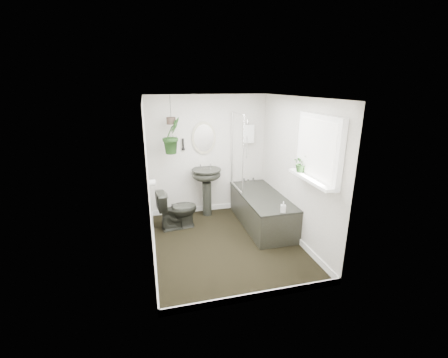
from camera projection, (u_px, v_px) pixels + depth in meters
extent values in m
cube|color=black|center=(226.00, 243.00, 4.89)|extent=(2.30, 2.80, 0.02)
cube|color=white|center=(227.00, 96.00, 4.18)|extent=(2.30, 2.80, 0.02)
cube|color=silver|center=(208.00, 155.00, 5.84)|extent=(2.30, 0.02, 2.30)
cube|color=silver|center=(260.00, 212.00, 3.23)|extent=(2.30, 0.02, 2.30)
cube|color=silver|center=(148.00, 182.00, 4.26)|extent=(0.02, 2.80, 2.30)
cube|color=silver|center=(296.00, 170.00, 4.81)|extent=(0.02, 2.80, 2.30)
cube|color=white|center=(226.00, 240.00, 4.87)|extent=(2.30, 2.80, 0.10)
cube|color=white|center=(248.00, 134.00, 5.84)|extent=(0.20, 0.10, 0.35)
ellipsoid|color=#B3AC8E|center=(204.00, 138.00, 5.68)|extent=(0.46, 0.03, 0.62)
cylinder|color=black|center=(183.00, 144.00, 5.60)|extent=(0.04, 0.04, 0.22)
cylinder|color=white|center=(152.00, 183.00, 5.00)|extent=(0.11, 0.11, 0.11)
cube|color=white|center=(319.00, 149.00, 4.00)|extent=(0.08, 1.00, 0.90)
cube|color=white|center=(311.00, 179.00, 4.11)|extent=(0.18, 1.00, 0.04)
cube|color=white|center=(316.00, 149.00, 3.99)|extent=(0.01, 0.86, 0.76)
imported|color=black|center=(177.00, 209.00, 5.32)|extent=(0.73, 0.48, 0.71)
imported|color=black|center=(301.00, 163.00, 4.34)|extent=(0.27, 0.25, 0.26)
imported|color=black|center=(172.00, 136.00, 5.25)|extent=(0.45, 0.44, 0.64)
imported|color=black|center=(283.00, 207.00, 4.61)|extent=(0.10, 0.10, 0.17)
cylinder|color=#342821|center=(171.00, 121.00, 5.18)|extent=(0.16, 0.16, 0.12)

